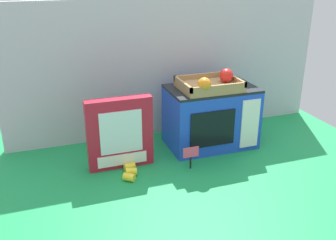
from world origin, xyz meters
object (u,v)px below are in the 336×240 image
Objects in this scene: cookie_set_box at (120,133)px; food_groups_crate at (211,84)px; loose_toy_banana at (130,172)px; price_sign at (191,154)px; toy_microwave at (211,116)px.

food_groups_crate is at bearing 6.58° from cookie_set_box.
cookie_set_box is at bearing 99.93° from loose_toy_banana.
cookie_set_box reaches higher than loose_toy_banana.
food_groups_crate is 0.47m from cookie_set_box.
price_sign is at bearing -133.47° from food_groups_crate.
cookie_set_box is 3.08× the size of price_sign.
toy_microwave is at bearing 9.37° from cookie_set_box.
toy_microwave is 3.16× the size of loose_toy_banana.
price_sign is at bearing -132.71° from toy_microwave.
price_sign is (-0.16, -0.17, -0.24)m from food_groups_crate.
toy_microwave reaches higher than price_sign.
cookie_set_box reaches higher than toy_microwave.
food_groups_crate is 0.86× the size of cookie_set_box.
loose_toy_banana is at bearing -161.44° from food_groups_crate.
food_groups_crate is at bearing -126.96° from toy_microwave.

